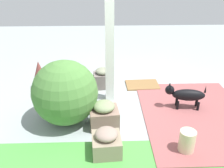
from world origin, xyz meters
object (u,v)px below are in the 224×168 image
at_px(porch_pillar, 110,36).
at_px(dog, 186,95).
at_px(stone_planter_nearest, 103,78).
at_px(round_shrub, 65,93).
at_px(terracotta_pot_spiky, 40,76).
at_px(stone_planter_mid, 104,115).
at_px(ceramic_urn, 187,141).
at_px(stone_planter_far, 107,142).
at_px(terracotta_pot_tall, 49,89).
at_px(doormat, 142,85).

xyz_separation_m(porch_pillar, dog, (-1.33, 0.40, -0.96)).
xyz_separation_m(porch_pillar, stone_planter_nearest, (0.14, -0.50, -1.03)).
height_order(round_shrub, terracotta_pot_spiky, round_shrub).
height_order(porch_pillar, stone_planter_mid, porch_pillar).
height_order(porch_pillar, dog, porch_pillar).
bearing_deg(terracotta_pot_spiky, ceramic_urn, 140.93).
distance_m(porch_pillar, terracotta_pot_spiky, 1.76).
distance_m(stone_planter_mid, stone_planter_far, 0.64).
height_order(terracotta_pot_tall, ceramic_urn, terracotta_pot_tall).
bearing_deg(terracotta_pot_spiky, porch_pillar, 161.56).
distance_m(stone_planter_nearest, stone_planter_far, 2.01).
xyz_separation_m(terracotta_pot_tall, dog, (-2.48, 0.42, 0.07)).
xyz_separation_m(stone_planter_far, doormat, (-0.79, -2.04, -0.16)).
distance_m(round_shrub, ceramic_urn, 1.97).
height_order(stone_planter_mid, stone_planter_far, stone_planter_mid).
bearing_deg(round_shrub, dog, -171.56).
bearing_deg(terracotta_pot_spiky, stone_planter_mid, 134.03).
bearing_deg(stone_planter_nearest, doormat, -177.51).
distance_m(stone_planter_nearest, stone_planter_mid, 1.37).
bearing_deg(doormat, stone_planter_mid, 59.84).
relative_size(stone_planter_far, doormat, 0.63).
bearing_deg(stone_planter_nearest, stone_planter_mid, 90.99).
xyz_separation_m(porch_pillar, terracotta_pot_spiky, (1.41, -0.47, -0.95)).
relative_size(porch_pillar, stone_planter_mid, 5.07).
bearing_deg(ceramic_urn, terracotta_pot_tall, -35.00).
xyz_separation_m(terracotta_pot_tall, doormat, (-1.86, -0.51, -0.20)).
relative_size(stone_planter_mid, ceramic_urn, 1.45).
bearing_deg(stone_planter_mid, stone_planter_nearest, -89.01).
bearing_deg(doormat, stone_planter_far, 68.92).
distance_m(stone_planter_mid, terracotta_pot_tall, 1.37).
bearing_deg(porch_pillar, doormat, -142.91).
relative_size(round_shrub, terracotta_pot_tall, 1.76).
xyz_separation_m(terracotta_pot_tall, terracotta_pot_spiky, (0.25, -0.45, 0.08)).
bearing_deg(doormat, terracotta_pot_spiky, 1.71).
xyz_separation_m(dog, ceramic_urn, (0.29, 1.12, -0.11)).
relative_size(round_shrub, dog, 1.48).
bearing_deg(terracotta_pot_tall, stone_planter_far, 125.09).
xyz_separation_m(stone_planter_far, round_shrub, (0.64, -0.81, 0.35)).
relative_size(round_shrub, doormat, 1.54).
distance_m(stone_planter_far, terracotta_pot_spiky, 2.38).
xyz_separation_m(stone_planter_nearest, stone_planter_far, (-0.05, 2.00, -0.02)).
bearing_deg(terracotta_pot_spiky, round_shrub, 120.22).
bearing_deg(dog, terracotta_pot_spiky, -17.57).
relative_size(terracotta_pot_spiky, doormat, 0.89).
distance_m(porch_pillar, stone_planter_mid, 1.36).
xyz_separation_m(stone_planter_mid, stone_planter_far, (-0.03, 0.64, -0.03)).
relative_size(stone_planter_mid, stone_planter_far, 1.14).
bearing_deg(stone_planter_far, terracotta_pot_tall, -54.91).
bearing_deg(terracotta_pot_tall, dog, 170.47).
bearing_deg(ceramic_urn, dog, -104.75).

